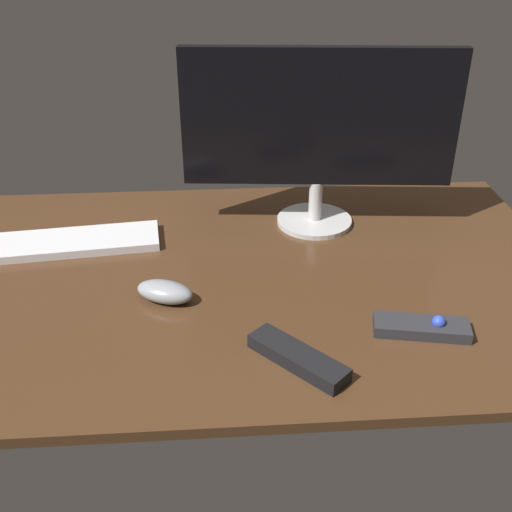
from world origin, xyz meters
TOP-DOWN VIEW (x-y plane):
  - desk at (0.00, 0.00)cm, footprint 140.00×84.00cm
  - monitor at (20.51, 21.19)cm, footprint 59.69×17.43cm
  - keyboard at (-34.98, 13.92)cm, footprint 40.21×15.65cm
  - computer_mouse at (-12.58, -8.72)cm, footprint 12.41×9.44cm
  - media_remote at (33.03, -21.88)cm, footprint 17.32×8.55cm
  - tv_remote at (10.16, -28.66)cm, footprint 16.02×16.62cm

SIDE VIEW (x-z plane):
  - desk at x=0.00cm, z-range 0.00..2.00cm
  - keyboard at x=-34.98cm, z-range 2.00..3.78cm
  - media_remote at x=33.03cm, z-range 1.30..5.01cm
  - tv_remote at x=10.16cm, z-range 2.00..4.49cm
  - computer_mouse at x=-12.58cm, z-range 2.00..5.96cm
  - monitor at x=20.51cm, z-range 5.06..45.23cm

